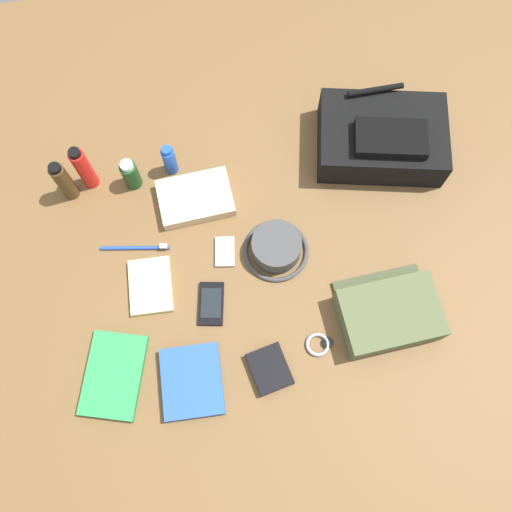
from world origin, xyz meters
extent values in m
cube|color=brown|center=(0.00, 0.00, -0.01)|extent=(2.64, 2.02, 0.02)
cube|color=black|center=(0.41, 0.28, 0.05)|extent=(0.39, 0.32, 0.11)
cube|color=black|center=(0.41, 0.23, 0.12)|extent=(0.21, 0.15, 0.03)
cylinder|color=black|center=(0.41, 0.39, 0.12)|extent=(0.16, 0.02, 0.02)
cube|color=#56603D|center=(0.30, -0.22, 0.04)|extent=(0.25, 0.18, 0.08)
cube|color=#454D30|center=(0.30, -0.12, 0.01)|extent=(0.24, 0.07, 0.01)
cylinder|color=#464646|center=(0.06, 0.02, 0.04)|extent=(0.13, 0.13, 0.06)
torus|color=#464646|center=(0.06, 0.02, 0.01)|extent=(0.18, 0.18, 0.01)
cylinder|color=#473319|center=(-0.47, 0.29, 0.07)|extent=(0.04, 0.04, 0.14)
cylinder|color=black|center=(-0.47, 0.29, 0.15)|extent=(0.03, 0.03, 0.01)
cylinder|color=red|center=(-0.41, 0.32, 0.08)|extent=(0.04, 0.04, 0.16)
cylinder|color=black|center=(-0.41, 0.32, 0.16)|extent=(0.03, 0.03, 0.01)
cylinder|color=#19471E|center=(-0.30, 0.29, 0.05)|extent=(0.05, 0.05, 0.09)
cylinder|color=silver|center=(-0.30, 0.29, 0.10)|extent=(0.03, 0.03, 0.01)
cylinder|color=blue|center=(-0.18, 0.31, 0.05)|extent=(0.04, 0.04, 0.10)
cylinder|color=blue|center=(-0.18, 0.31, 0.11)|extent=(0.03, 0.03, 0.01)
cube|color=#2D934C|center=(-0.40, -0.23, 0.01)|extent=(0.19, 0.24, 0.02)
cube|color=white|center=(-0.40, -0.23, 0.01)|extent=(0.18, 0.23, 0.01)
cube|color=blue|center=(-0.21, -0.29, 0.01)|extent=(0.16, 0.18, 0.03)
cube|color=white|center=(-0.21, -0.29, 0.01)|extent=(0.15, 0.18, 0.02)
cube|color=black|center=(-0.14, -0.10, 0.01)|extent=(0.08, 0.12, 0.01)
cube|color=black|center=(-0.14, -0.10, 0.01)|extent=(0.07, 0.09, 0.00)
cube|color=#B7B7BC|center=(-0.08, 0.04, 0.01)|extent=(0.06, 0.09, 0.01)
cylinder|color=silver|center=(-0.08, 0.02, 0.01)|extent=(0.03, 0.03, 0.00)
torus|color=#99999E|center=(0.11, -0.25, 0.01)|extent=(0.06, 0.06, 0.01)
cylinder|color=black|center=(0.14, -0.25, 0.01)|extent=(0.03, 0.03, 0.01)
cylinder|color=blue|center=(-0.32, 0.09, 0.00)|extent=(0.19, 0.04, 0.01)
cube|color=white|center=(-0.24, 0.08, 0.02)|extent=(0.02, 0.02, 0.01)
cube|color=black|center=(-0.02, -0.29, 0.01)|extent=(0.11, 0.12, 0.02)
cube|color=beige|center=(-0.29, -0.02, 0.01)|extent=(0.12, 0.16, 0.02)
cube|color=beige|center=(-0.13, 0.20, 0.02)|extent=(0.21, 0.15, 0.04)
camera|label=1|loc=(-0.09, -0.46, 1.41)|focal=38.72mm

